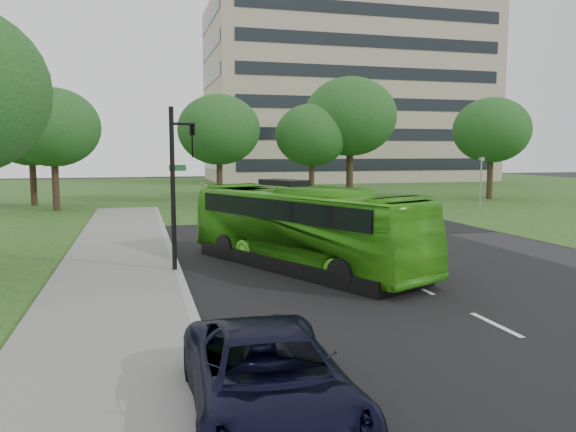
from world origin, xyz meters
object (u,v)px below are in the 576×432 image
at_px(tree_park_d, 350,117).
at_px(sedan, 378,216).
at_px(tree_park_f, 31,131).
at_px(office_building, 346,96).
at_px(tree_park_b, 219,130).
at_px(camera_pole, 481,176).
at_px(bus, 303,228).
at_px(tree_park_c, 312,135).
at_px(suv, 268,379).
at_px(traffic_light, 178,177).
at_px(tree_park_a, 53,127).
at_px(tree_park_e, 492,130).

xyz_separation_m(tree_park_d, sedan, (-5.84, -19.14, -6.49)).
distance_m(tree_park_f, sedan, 29.00).
relative_size(office_building, tree_park_b, 4.50).
relative_size(tree_park_d, camera_pole, 2.81).
height_order(tree_park_b, sedan, tree_park_b).
height_order(bus, camera_pole, camera_pole).
xyz_separation_m(tree_park_f, camera_pole, (32.26, -11.56, -3.38)).
height_order(office_building, tree_park_d, office_building).
xyz_separation_m(tree_park_c, bus, (-8.80, -26.93, -4.14)).
relative_size(tree_park_c, suv, 1.59).
relative_size(tree_park_b, traffic_light, 1.55).
distance_m(tree_park_c, traffic_light, 29.83).
height_order(tree_park_d, sedan, tree_park_d).
bearing_deg(traffic_light, tree_park_c, 64.68).
distance_m(office_building, tree_park_c, 37.48).
bearing_deg(tree_park_c, bus, -108.10).
relative_size(tree_park_a, tree_park_f, 1.02).
bearing_deg(tree_park_a, sedan, -40.83).
bearing_deg(tree_park_d, bus, -114.48).
distance_m(office_building, sedan, 56.21).
relative_size(tree_park_d, tree_park_e, 1.20).
distance_m(office_building, tree_park_f, 50.19).
bearing_deg(tree_park_d, tree_park_a, -171.53).
bearing_deg(tree_park_b, tree_park_a, -164.59).
relative_size(tree_park_d, sedan, 2.27).
bearing_deg(bus, tree_park_e, 19.67).
bearing_deg(suv, tree_park_e, 53.17).
bearing_deg(bus, sedan, 26.25).
xyz_separation_m(tree_park_f, traffic_light, (9.24, -28.12, -2.47)).
height_order(tree_park_e, tree_park_f, tree_park_e).
relative_size(tree_park_a, bus, 0.82).
bearing_deg(suv, bus, 72.82).
distance_m(office_building, camera_pole, 44.95).
bearing_deg(suv, tree_park_f, 105.80).
xyz_separation_m(tree_park_c, suv, (-12.67, -38.08, -4.90)).
xyz_separation_m(tree_park_e, bus, (-24.58, -24.28, -4.61)).
relative_size(tree_park_a, tree_park_b, 0.98).
height_order(tree_park_a, camera_pole, tree_park_a).
bearing_deg(tree_park_d, suv, -112.97).
bearing_deg(camera_pole, sedan, -146.16).
bearing_deg(sedan, traffic_light, 146.15).
distance_m(bus, traffic_light, 4.78).
bearing_deg(suv, tree_park_a, 104.09).
bearing_deg(tree_park_a, tree_park_e, 0.69).
height_order(tree_park_a, tree_park_c, tree_park_a).
bearing_deg(sedan, tree_park_e, -28.07).
height_order(office_building, bus, office_building).
relative_size(tree_park_b, tree_park_e, 0.99).
bearing_deg(tree_park_a, traffic_light, -73.42).
relative_size(tree_park_c, tree_park_f, 0.96).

